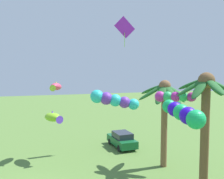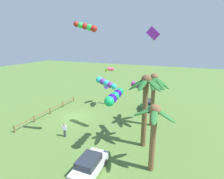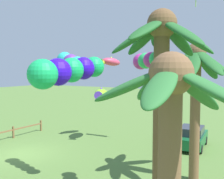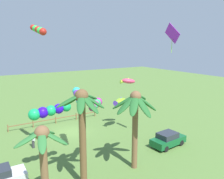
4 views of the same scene
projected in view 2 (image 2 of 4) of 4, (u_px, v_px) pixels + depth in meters
The scene contains 15 objects.
ground_plane at pixel (74, 117), 24.53m from camera, with size 120.00×120.00×0.00m, color #567A38.
palm_tree_0 at pixel (145, 95), 16.40m from camera, with size 3.64×3.38×7.48m.
palm_tree_1 at pixel (154, 124), 13.32m from camera, with size 3.20×3.32×5.86m.
palm_tree_2 at pixel (153, 87), 20.74m from camera, with size 4.13×3.98×6.82m.
rail_fence at pixel (50, 110), 25.44m from camera, with size 12.05×0.12×0.95m.
parked_car_0 at pixel (148, 104), 27.45m from camera, with size 4.02×2.01×1.51m.
parked_car_1 at pixel (90, 165), 13.87m from camera, with size 3.93×1.79×1.51m.
spectator_0 at pixel (65, 130), 19.26m from camera, with size 0.35×0.52×1.59m.
kite_fish_0 at pixel (106, 85), 27.74m from camera, with size 2.43×1.75×0.97m.
kite_diamond_1 at pixel (153, 34), 24.26m from camera, with size 0.47×2.05×2.82m.
kite_tube_2 at pixel (105, 83), 19.89m from camera, with size 1.33×2.87×1.22m.
kite_fish_3 at pixel (110, 69), 27.69m from camera, with size 2.04×1.40×0.85m.
kite_tube_4 at pixel (86, 27), 15.61m from camera, with size 0.94×2.16×0.97m.
kite_tube_5 at pixel (114, 97), 15.88m from camera, with size 3.34×0.90×1.07m.
kite_tube_6 at pixel (139, 86), 18.20m from camera, with size 1.92×2.14×0.71m.
Camera 2 is at (18.69, 13.76, 10.38)m, focal length 27.44 mm.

